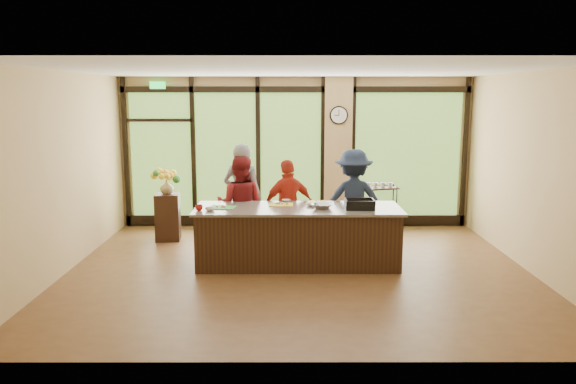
{
  "coord_description": "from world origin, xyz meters",
  "views": [
    {
      "loc": [
        -0.17,
        -8.25,
        2.65
      ],
      "look_at": [
        -0.15,
        0.4,
        1.14
      ],
      "focal_mm": 35.0,
      "sensor_mm": 36.0,
      "label": 1
    }
  ],
  "objects_px": {
    "island_base": "(298,237)",
    "roasting_pan": "(360,206)",
    "flower_stand": "(168,217)",
    "bar_cart": "(379,202)",
    "cook_right": "(353,200)",
    "cook_left": "(242,197)"
  },
  "relations": [
    {
      "from": "cook_right",
      "to": "flower_stand",
      "type": "xyz_separation_m",
      "value": [
        -3.33,
        0.68,
        -0.44
      ]
    },
    {
      "from": "cook_right",
      "to": "flower_stand",
      "type": "relative_size",
      "value": 2.02
    },
    {
      "from": "cook_left",
      "to": "flower_stand",
      "type": "relative_size",
      "value": 2.14
    },
    {
      "from": "island_base",
      "to": "roasting_pan",
      "type": "relative_size",
      "value": 7.05
    },
    {
      "from": "roasting_pan",
      "to": "bar_cart",
      "type": "height_order",
      "value": "roasting_pan"
    },
    {
      "from": "cook_right",
      "to": "flower_stand",
      "type": "height_order",
      "value": "cook_right"
    },
    {
      "from": "island_base",
      "to": "roasting_pan",
      "type": "xyz_separation_m",
      "value": [
        0.95,
        -0.11,
        0.52
      ]
    },
    {
      "from": "cook_left",
      "to": "cook_right",
      "type": "xyz_separation_m",
      "value": [
        1.89,
        0.02,
        -0.05
      ]
    },
    {
      "from": "cook_left",
      "to": "roasting_pan",
      "type": "distance_m",
      "value": 2.1
    },
    {
      "from": "cook_left",
      "to": "bar_cart",
      "type": "bearing_deg",
      "value": -136.57
    },
    {
      "from": "roasting_pan",
      "to": "flower_stand",
      "type": "relative_size",
      "value": 0.51
    },
    {
      "from": "cook_right",
      "to": "bar_cart",
      "type": "xyz_separation_m",
      "value": [
        0.67,
        1.43,
        -0.3
      ]
    },
    {
      "from": "bar_cart",
      "to": "flower_stand",
      "type": "bearing_deg",
      "value": 174.93
    },
    {
      "from": "roasting_pan",
      "to": "flower_stand",
      "type": "distance_m",
      "value": 3.73
    },
    {
      "from": "island_base",
      "to": "cook_right",
      "type": "bearing_deg",
      "value": 41.59
    },
    {
      "from": "flower_stand",
      "to": "bar_cart",
      "type": "relative_size",
      "value": 0.9
    },
    {
      "from": "island_base",
      "to": "bar_cart",
      "type": "bearing_deg",
      "value": 54.47
    },
    {
      "from": "flower_stand",
      "to": "roasting_pan",
      "type": "bearing_deg",
      "value": -31.62
    },
    {
      "from": "cook_right",
      "to": "island_base",
      "type": "bearing_deg",
      "value": 40.18
    },
    {
      "from": "cook_right",
      "to": "roasting_pan",
      "type": "relative_size",
      "value": 3.96
    },
    {
      "from": "island_base",
      "to": "roasting_pan",
      "type": "bearing_deg",
      "value": -6.56
    },
    {
      "from": "cook_left",
      "to": "bar_cart",
      "type": "distance_m",
      "value": 2.97
    }
  ]
}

